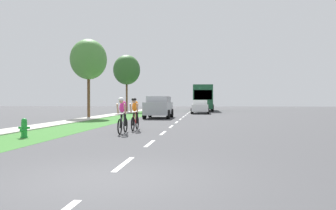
{
  "coord_description": "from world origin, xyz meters",
  "views": [
    {
      "loc": [
        1.81,
        -5.95,
        1.44
      ],
      "look_at": [
        -0.5,
        15.9,
        1.16
      ],
      "focal_mm": 36.37,
      "sensor_mm": 36.0,
      "label": 1
    }
  ],
  "objects_px": {
    "cyclist_lead": "(123,115)",
    "cyclist_trailing": "(135,114)",
    "fire_hydrant_green": "(24,128)",
    "pickup_red": "(202,104)",
    "sedan_white": "(200,107)",
    "street_tree_near": "(89,60)",
    "bus_dark_green": "(203,97)",
    "suv_silver": "(159,107)",
    "street_tree_far": "(127,70)"
  },
  "relations": [
    {
      "from": "sedan_white",
      "to": "cyclist_lead",
      "type": "bearing_deg",
      "value": -97.57
    },
    {
      "from": "cyclist_lead",
      "to": "bus_dark_green",
      "type": "height_order",
      "value": "bus_dark_green"
    },
    {
      "from": "suv_silver",
      "to": "sedan_white",
      "type": "bearing_deg",
      "value": 71.87
    },
    {
      "from": "cyclist_lead",
      "to": "bus_dark_green",
      "type": "bearing_deg",
      "value": 84.22
    },
    {
      "from": "pickup_red",
      "to": "street_tree_near",
      "type": "xyz_separation_m",
      "value": [
        -9.24,
        -38.05,
        4.08
      ]
    },
    {
      "from": "suv_silver",
      "to": "street_tree_near",
      "type": "distance_m",
      "value": 7.15
    },
    {
      "from": "cyclist_trailing",
      "to": "sedan_white",
      "type": "bearing_deg",
      "value": 82.41
    },
    {
      "from": "pickup_red",
      "to": "sedan_white",
      "type": "bearing_deg",
      "value": -89.96
    },
    {
      "from": "fire_hydrant_green",
      "to": "suv_silver",
      "type": "height_order",
      "value": "suv_silver"
    },
    {
      "from": "cyclist_trailing",
      "to": "bus_dark_green",
      "type": "distance_m",
      "value": 32.33
    },
    {
      "from": "street_tree_near",
      "to": "cyclist_lead",
      "type": "bearing_deg",
      "value": -65.15
    },
    {
      "from": "fire_hydrant_green",
      "to": "suv_silver",
      "type": "xyz_separation_m",
      "value": [
        3.2,
        15.43,
        0.58
      ]
    },
    {
      "from": "cyclist_lead",
      "to": "cyclist_trailing",
      "type": "bearing_deg",
      "value": 82.73
    },
    {
      "from": "cyclist_lead",
      "to": "fire_hydrant_green",
      "type": "bearing_deg",
      "value": -148.68
    },
    {
      "from": "suv_silver",
      "to": "bus_dark_green",
      "type": "xyz_separation_m",
      "value": [
        3.61,
        20.44,
        1.03
      ]
    },
    {
      "from": "cyclist_trailing",
      "to": "street_tree_near",
      "type": "bearing_deg",
      "value": 118.69
    },
    {
      "from": "pickup_red",
      "to": "cyclist_trailing",
      "type": "bearing_deg",
      "value": -93.32
    },
    {
      "from": "fire_hydrant_green",
      "to": "bus_dark_green",
      "type": "xyz_separation_m",
      "value": [
        6.81,
        35.86,
        1.61
      ]
    },
    {
      "from": "pickup_red",
      "to": "street_tree_near",
      "type": "height_order",
      "value": "street_tree_near"
    },
    {
      "from": "cyclist_lead",
      "to": "pickup_red",
      "type": "xyz_separation_m",
      "value": [
        3.1,
        51.32,
        0.02
      ]
    },
    {
      "from": "fire_hydrant_green",
      "to": "cyclist_trailing",
      "type": "xyz_separation_m",
      "value": [
        3.6,
        3.72,
        0.44
      ]
    },
    {
      "from": "bus_dark_green",
      "to": "street_tree_near",
      "type": "bearing_deg",
      "value": -114.98
    },
    {
      "from": "fire_hydrant_green",
      "to": "cyclist_lead",
      "type": "height_order",
      "value": "cyclist_lead"
    },
    {
      "from": "fire_hydrant_green",
      "to": "pickup_red",
      "type": "xyz_separation_m",
      "value": [
        6.49,
        53.38,
        0.46
      ]
    },
    {
      "from": "fire_hydrant_green",
      "to": "cyclist_lead",
      "type": "distance_m",
      "value": 4.0
    },
    {
      "from": "bus_dark_green",
      "to": "street_tree_far",
      "type": "distance_m",
      "value": 11.73
    },
    {
      "from": "street_tree_far",
      "to": "cyclist_lead",
      "type": "bearing_deg",
      "value": -77.4
    },
    {
      "from": "fire_hydrant_green",
      "to": "suv_silver",
      "type": "bearing_deg",
      "value": 78.26
    },
    {
      "from": "fire_hydrant_green",
      "to": "street_tree_near",
      "type": "height_order",
      "value": "street_tree_near"
    },
    {
      "from": "pickup_red",
      "to": "street_tree_far",
      "type": "distance_m",
      "value": 25.38
    },
    {
      "from": "fire_hydrant_green",
      "to": "sedan_white",
      "type": "relative_size",
      "value": 0.18
    },
    {
      "from": "bus_dark_green",
      "to": "sedan_white",
      "type": "bearing_deg",
      "value": -91.68
    },
    {
      "from": "cyclist_lead",
      "to": "sedan_white",
      "type": "relative_size",
      "value": 0.4
    },
    {
      "from": "cyclist_trailing",
      "to": "sedan_white",
      "type": "xyz_separation_m",
      "value": [
        2.91,
        21.8,
        -0.04
      ]
    },
    {
      "from": "cyclist_lead",
      "to": "sedan_white",
      "type": "xyz_separation_m",
      "value": [
        3.12,
        23.46,
        -0.04
      ]
    },
    {
      "from": "suv_silver",
      "to": "pickup_red",
      "type": "bearing_deg",
      "value": 85.05
    },
    {
      "from": "suv_silver",
      "to": "bus_dark_green",
      "type": "bearing_deg",
      "value": 79.99
    },
    {
      "from": "street_tree_far",
      "to": "bus_dark_green",
      "type": "bearing_deg",
      "value": 29.99
    },
    {
      "from": "fire_hydrant_green",
      "to": "pickup_red",
      "type": "relative_size",
      "value": 0.15
    },
    {
      "from": "fire_hydrant_green",
      "to": "cyclist_lead",
      "type": "bearing_deg",
      "value": 31.32
    },
    {
      "from": "suv_silver",
      "to": "pickup_red",
      "type": "height_order",
      "value": "suv_silver"
    },
    {
      "from": "cyclist_trailing",
      "to": "street_tree_far",
      "type": "relative_size",
      "value": 0.24
    },
    {
      "from": "fire_hydrant_green",
      "to": "street_tree_far",
      "type": "height_order",
      "value": "street_tree_far"
    },
    {
      "from": "street_tree_near",
      "to": "suv_silver",
      "type": "bearing_deg",
      "value": 0.94
    },
    {
      "from": "cyclist_lead",
      "to": "street_tree_near",
      "type": "bearing_deg",
      "value": 114.85
    },
    {
      "from": "cyclist_trailing",
      "to": "sedan_white",
      "type": "relative_size",
      "value": 0.4
    },
    {
      "from": "cyclist_trailing",
      "to": "sedan_white",
      "type": "height_order",
      "value": "cyclist_trailing"
    },
    {
      "from": "cyclist_lead",
      "to": "cyclist_trailing",
      "type": "xyz_separation_m",
      "value": [
        0.21,
        1.65,
        0.0
      ]
    },
    {
      "from": "street_tree_near",
      "to": "street_tree_far",
      "type": "relative_size",
      "value": 0.91
    },
    {
      "from": "fire_hydrant_green",
      "to": "street_tree_far",
      "type": "xyz_separation_m",
      "value": [
        -2.91,
        30.25,
        5.0
      ]
    }
  ]
}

